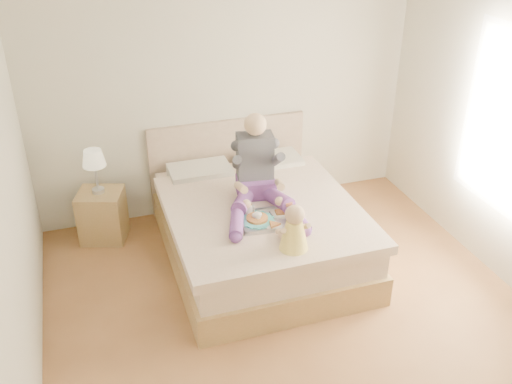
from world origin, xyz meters
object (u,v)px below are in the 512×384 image
object	(u,v)px
nightstand	(103,215)
baby	(294,231)
bed	(256,224)
tray	(268,218)
adult	(258,177)

from	to	relation	value
nightstand	baby	size ratio (longest dim) A/B	1.34
bed	tray	xyz separation A→B (m)	(-0.03, -0.43, 0.32)
nightstand	adult	distance (m)	1.69
nightstand	tray	bearing A→B (deg)	-21.99
bed	tray	distance (m)	0.54
tray	baby	bearing A→B (deg)	-76.14
adult	tray	size ratio (longest dim) A/B	1.99
bed	baby	world-z (taller)	baby
nightstand	bed	bearing A→B (deg)	-9.13
adult	baby	bearing A→B (deg)	-79.02
bed	nightstand	world-z (taller)	bed
bed	nightstand	bearing A→B (deg)	152.81
nightstand	baby	distance (m)	2.18
bed	baby	bearing A→B (deg)	-88.20
nightstand	adult	world-z (taller)	adult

